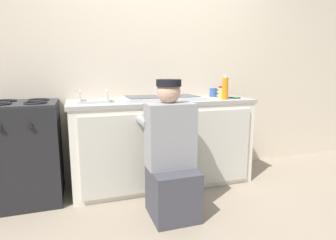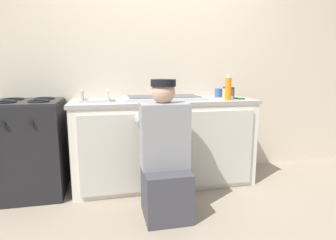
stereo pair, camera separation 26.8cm
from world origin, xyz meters
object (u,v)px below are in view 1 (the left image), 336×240
at_px(cell_phone, 234,97).
at_px(dish_rack_tray, 94,100).
at_px(sink_double_basin, 162,98).
at_px(coffee_mug, 213,92).
at_px(condiment_jar, 222,92).
at_px(spice_bottle_pepper, 226,92).
at_px(plumber_person, 171,160).
at_px(stove_range, 25,152).
at_px(soap_bottle_orange, 225,88).

height_order(cell_phone, dish_rack_tray, dish_rack_tray).
height_order(sink_double_basin, coffee_mug, sink_double_basin).
bearing_deg(dish_rack_tray, condiment_jar, -2.21).
height_order(condiment_jar, spice_bottle_pepper, condiment_jar).
distance_m(dish_rack_tray, condiment_jar, 1.32).
bearing_deg(dish_rack_tray, plumber_person, -50.24).
distance_m(stove_range, dish_rack_tray, 0.77).
distance_m(stove_range, plumber_person, 1.34).
xyz_separation_m(cell_phone, condiment_jar, (-0.14, 0.03, 0.06)).
height_order(sink_double_basin, spice_bottle_pepper, sink_double_basin).
bearing_deg(sink_double_basin, stove_range, -179.90).
bearing_deg(dish_rack_tray, soap_bottle_orange, -7.62).
bearing_deg(dish_rack_tray, coffee_mug, 5.89).
relative_size(sink_double_basin, cell_phone, 5.71).
height_order(cell_phone, spice_bottle_pepper, spice_bottle_pepper).
distance_m(stove_range, cell_phone, 2.12).
bearing_deg(plumber_person, condiment_jar, 37.63).
bearing_deg(cell_phone, spice_bottle_pepper, 80.07).
bearing_deg(stove_range, cell_phone, -2.53).
height_order(sink_double_basin, condiment_jar, sink_double_basin).
relative_size(soap_bottle_orange, dish_rack_tray, 0.89).
relative_size(plumber_person, coffee_mug, 8.76).
height_order(coffee_mug, condiment_jar, condiment_jar).
bearing_deg(stove_range, plumber_person, -29.79).
bearing_deg(stove_range, spice_bottle_pepper, 4.03).
relative_size(dish_rack_tray, condiment_jar, 2.19).
relative_size(plumber_person, cell_phone, 7.89).
bearing_deg(cell_phone, plumber_person, -147.91).
bearing_deg(plumber_person, sink_double_basin, 79.01).
xyz_separation_m(cell_phone, dish_rack_tray, (-1.46, 0.08, 0.02)).
height_order(stove_range, cell_phone, stove_range).
distance_m(dish_rack_tray, spice_bottle_pepper, 1.51).
distance_m(soap_bottle_orange, dish_rack_tray, 1.30).
relative_size(stove_range, spice_bottle_pepper, 8.69).
xyz_separation_m(stove_range, spice_bottle_pepper, (2.12, 0.15, 0.48)).
distance_m(plumber_person, coffee_mug, 1.20).
relative_size(stove_range, cell_phone, 6.52).
height_order(sink_double_basin, stove_range, sink_double_basin).
bearing_deg(sink_double_basin, soap_bottle_orange, -17.09).
xyz_separation_m(plumber_person, coffee_mug, (0.78, 0.79, 0.47)).
distance_m(sink_double_basin, cell_phone, 0.79).
distance_m(sink_double_basin, spice_bottle_pepper, 0.84).
height_order(coffee_mug, spice_bottle_pepper, spice_bottle_pepper).
height_order(plumber_person, cell_phone, plumber_person).
relative_size(stove_range, coffee_mug, 7.24).
relative_size(soap_bottle_orange, cell_phone, 1.79).
xyz_separation_m(plumber_person, cell_phone, (0.91, 0.57, 0.42)).
xyz_separation_m(sink_double_basin, plumber_person, (-0.13, -0.67, -0.44)).
distance_m(plumber_person, dish_rack_tray, 0.95).
bearing_deg(stove_range, sink_double_basin, 0.10).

